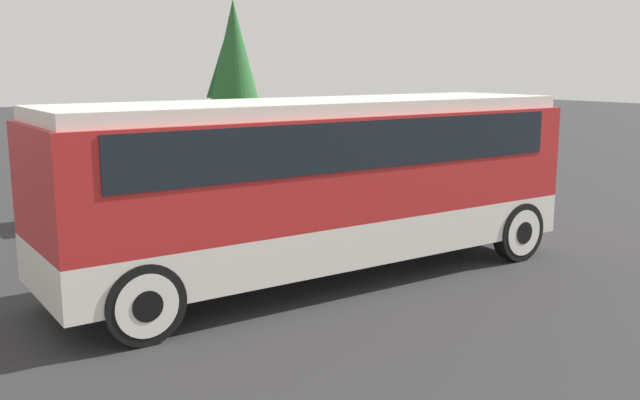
% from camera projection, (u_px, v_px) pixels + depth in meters
% --- Properties ---
extents(ground_plane, '(120.00, 120.00, 0.00)m').
position_uv_depth(ground_plane, '(320.00, 278.00, 12.58)').
color(ground_plane, '#2D2D30').
extents(tour_bus, '(9.47, 2.63, 3.13)m').
position_uv_depth(tour_bus, '(325.00, 172.00, 12.28)').
color(tour_bus, silver).
rests_on(tour_bus, ground_plane).
extents(parked_car_near, '(4.47, 1.80, 1.32)m').
position_uv_depth(parked_car_near, '(138.00, 190.00, 17.61)').
color(parked_car_near, maroon).
rests_on(parked_car_near, ground_plane).
extents(parked_car_mid, '(4.00, 1.84, 1.40)m').
position_uv_depth(parked_car_mid, '(319.00, 175.00, 19.96)').
color(parked_car_mid, '#2D5638').
rests_on(parked_car_mid, ground_plane).
extents(tree_left, '(2.27, 2.27, 5.49)m').
position_uv_depth(tree_left, '(227.00, 65.00, 36.93)').
color(tree_left, brown).
rests_on(tree_left, ground_plane).
extents(tree_center, '(2.44, 2.44, 6.61)m').
position_uv_depth(tree_center, '(234.00, 57.00, 32.01)').
color(tree_center, brown).
rests_on(tree_center, ground_plane).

